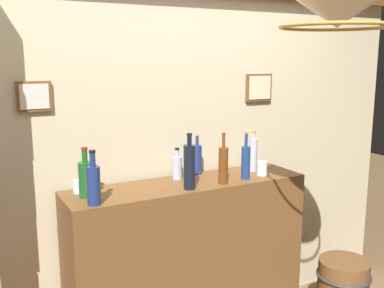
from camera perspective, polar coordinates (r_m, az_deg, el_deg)
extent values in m
cube|color=beige|center=(2.99, -2.99, -1.78)|extent=(3.80, 0.08, 2.41)
cube|color=brown|center=(2.63, -19.40, 5.72)|extent=(0.18, 0.03, 0.17)
cube|color=beige|center=(2.61, -19.34, 5.70)|extent=(0.15, 0.01, 0.14)
cube|color=brown|center=(3.23, 8.42, 7.10)|extent=(0.21, 0.03, 0.19)
cube|color=beige|center=(3.22, 8.59, 7.08)|extent=(0.18, 0.01, 0.16)
cube|color=brown|center=(2.97, -0.47, -15.21)|extent=(1.52, 0.40, 1.10)
cylinder|color=brown|center=(2.73, 3.98, -2.75)|extent=(0.06, 0.06, 0.22)
cylinder|color=brown|center=(2.70, 4.02, 0.36)|extent=(0.02, 0.02, 0.08)
cylinder|color=maroon|center=(2.69, 4.04, 1.31)|extent=(0.02, 0.02, 0.01)
cylinder|color=navy|center=(2.95, 0.64, -1.99)|extent=(0.06, 0.06, 0.19)
cylinder|color=navy|center=(2.92, 0.65, 0.44)|extent=(0.02, 0.02, 0.06)
cylinder|color=#B7932D|center=(2.92, 0.65, 1.16)|extent=(0.02, 0.02, 0.01)
cylinder|color=navy|center=(2.39, -12.36, -5.19)|extent=(0.07, 0.07, 0.21)
cylinder|color=navy|center=(2.36, -12.50, -1.93)|extent=(0.03, 0.03, 0.07)
cylinder|color=black|center=(2.35, -12.54, -0.92)|extent=(0.03, 0.03, 0.01)
cylinder|color=#B4B8D1|center=(3.05, 7.77, -1.42)|extent=(0.05, 0.05, 0.22)
cylinder|color=#B4B8D1|center=(3.02, 7.84, 1.01)|extent=(0.02, 0.02, 0.04)
cylinder|color=#B7932D|center=(3.02, 7.85, 1.54)|extent=(0.03, 0.03, 0.01)
cylinder|color=navy|center=(2.85, 6.81, -2.37)|extent=(0.06, 0.06, 0.21)
cylinder|color=navy|center=(2.82, 6.88, 0.50)|extent=(0.02, 0.02, 0.08)
cylinder|color=#B7932D|center=(2.81, 6.90, 1.45)|extent=(0.02, 0.02, 0.01)
cylinder|color=#AFB6D8|center=(2.84, -1.89, -3.05)|extent=(0.06, 0.06, 0.14)
cylinder|color=#AFB6D8|center=(2.81, -1.91, -1.19)|extent=(0.02, 0.02, 0.05)
cylinder|color=black|center=(2.81, -1.91, -0.61)|extent=(0.03, 0.03, 0.01)
cylinder|color=#1A5720|center=(2.53, -13.32, -4.44)|extent=(0.08, 0.08, 0.20)
cylinder|color=#1A5720|center=(2.50, -13.45, -1.48)|extent=(0.03, 0.03, 0.07)
cylinder|color=maroon|center=(2.49, -13.50, -0.54)|extent=(0.03, 0.03, 0.01)
cylinder|color=black|center=(2.61, -0.34, -2.97)|extent=(0.07, 0.07, 0.26)
cylinder|color=black|center=(2.57, -0.34, 0.47)|extent=(0.03, 0.03, 0.06)
cylinder|color=black|center=(2.57, -0.34, 1.24)|extent=(0.03, 0.03, 0.01)
cylinder|color=silver|center=(2.64, -14.26, -5.24)|extent=(0.06, 0.06, 0.07)
cylinder|color=silver|center=(2.97, 8.90, -3.06)|extent=(0.07, 0.07, 0.09)
cone|color=#EFE5C6|center=(2.10, 18.01, 16.07)|extent=(0.49, 0.49, 0.17)
torus|color=#AD8433|center=(2.10, 17.88, 13.97)|extent=(0.50, 0.50, 0.02)
torus|color=#333338|center=(3.40, 18.66, -15.47)|extent=(0.37, 0.37, 0.02)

